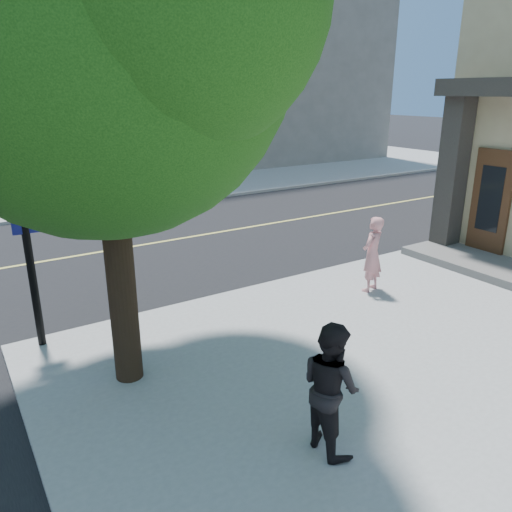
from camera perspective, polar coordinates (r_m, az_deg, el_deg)
ground at (r=9.52m, az=-21.21°, el=-8.66°), size 140.00×140.00×0.00m
road_ew at (r=13.68m, az=-25.26°, el=-0.95°), size 140.00×9.00×0.01m
sidewalk_ne at (r=33.70m, az=-6.35°, el=11.42°), size 29.00×25.00×0.12m
filler_ne at (r=34.26m, az=-6.40°, el=23.37°), size 18.00×16.00×14.00m
man_on_phone at (r=10.56m, az=13.23°, el=0.19°), size 0.67×0.54×1.60m
pedestrian at (r=5.93m, az=8.57°, el=-14.66°), size 0.65×0.81×1.61m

